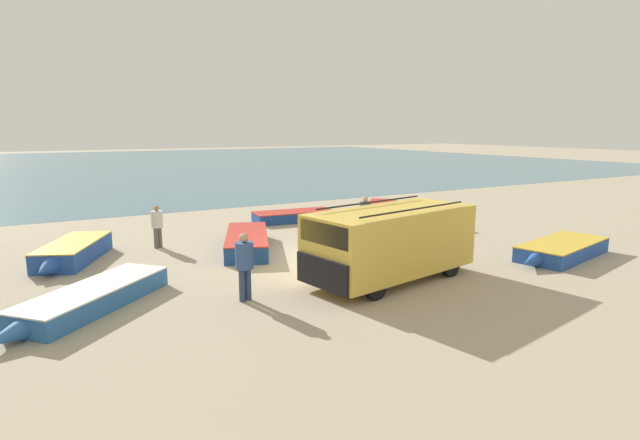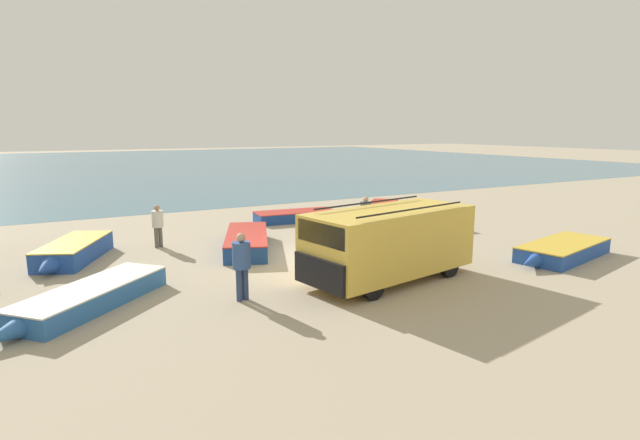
{
  "view_description": "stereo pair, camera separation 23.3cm",
  "coord_description": "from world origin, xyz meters",
  "px_view_note": "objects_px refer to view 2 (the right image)",
  "views": [
    {
      "loc": [
        -8.13,
        -14.99,
        4.47
      ],
      "look_at": [
        1.15,
        1.47,
        1.0
      ],
      "focal_mm": 28.0,
      "sensor_mm": 36.0,
      "label": 1
    },
    {
      "loc": [
        -7.93,
        -15.1,
        4.47
      ],
      "look_at": [
        1.15,
        1.47,
        1.0
      ],
      "focal_mm": 28.0,
      "sensor_mm": 36.0,
      "label": 2
    }
  ],
  "objects_px": {
    "fishing_rowboat_0": "(73,252)",
    "fisherman_2": "(366,213)",
    "fishing_rowboat_3": "(381,208)",
    "fishing_rowboat_1": "(88,298)",
    "fishing_rowboat_4": "(247,240)",
    "fisherman_1": "(158,222)",
    "fishing_rowboat_2": "(419,222)",
    "fishing_rowboat_5": "(562,251)",
    "fisherman_0": "(242,260)",
    "parked_van": "(389,241)",
    "fishing_rowboat_6": "(297,216)"
  },
  "relations": [
    {
      "from": "fishing_rowboat_3",
      "to": "fishing_rowboat_4",
      "type": "relative_size",
      "value": 0.69
    },
    {
      "from": "parked_van",
      "to": "fishing_rowboat_0",
      "type": "distance_m",
      "value": 10.75
    },
    {
      "from": "fishing_rowboat_2",
      "to": "fishing_rowboat_4",
      "type": "bearing_deg",
      "value": -170.93
    },
    {
      "from": "fishing_rowboat_2",
      "to": "fishing_rowboat_5",
      "type": "distance_m",
      "value": 6.51
    },
    {
      "from": "fishing_rowboat_3",
      "to": "fishing_rowboat_4",
      "type": "xyz_separation_m",
      "value": [
        -9.08,
        -4.07,
        0.05
      ]
    },
    {
      "from": "fishing_rowboat_4",
      "to": "fisherman_2",
      "type": "relative_size",
      "value": 3.14
    },
    {
      "from": "parked_van",
      "to": "fishing_rowboat_1",
      "type": "distance_m",
      "value": 8.32
    },
    {
      "from": "fishing_rowboat_1",
      "to": "fishing_rowboat_5",
      "type": "bearing_deg",
      "value": 127.22
    },
    {
      "from": "parked_van",
      "to": "fishing_rowboat_0",
      "type": "xyz_separation_m",
      "value": [
        -8.19,
        6.91,
        -0.85
      ]
    },
    {
      "from": "parked_van",
      "to": "fishing_rowboat_0",
      "type": "height_order",
      "value": "parked_van"
    },
    {
      "from": "fishing_rowboat_0",
      "to": "fishing_rowboat_4",
      "type": "distance_m",
      "value": 5.99
    },
    {
      "from": "fishing_rowboat_3",
      "to": "fishing_rowboat_6",
      "type": "bearing_deg",
      "value": -46.3
    },
    {
      "from": "parked_van",
      "to": "fishing_rowboat_4",
      "type": "xyz_separation_m",
      "value": [
        -2.3,
        5.82,
        -0.87
      ]
    },
    {
      "from": "fishing_rowboat_4",
      "to": "fisherman_1",
      "type": "xyz_separation_m",
      "value": [
        -2.91,
        1.75,
        0.66
      ]
    },
    {
      "from": "parked_van",
      "to": "fishing_rowboat_1",
      "type": "relative_size",
      "value": 1.28
    },
    {
      "from": "fishing_rowboat_2",
      "to": "fishing_rowboat_3",
      "type": "height_order",
      "value": "fishing_rowboat_2"
    },
    {
      "from": "fisherman_1",
      "to": "fisherman_2",
      "type": "xyz_separation_m",
      "value": [
        7.86,
        -2.37,
        0.06
      ]
    },
    {
      "from": "fishing_rowboat_2",
      "to": "fishing_rowboat_6",
      "type": "bearing_deg",
      "value": 142.51
    },
    {
      "from": "parked_van",
      "to": "fishing_rowboat_1",
      "type": "xyz_separation_m",
      "value": [
        -8.09,
        1.68,
        -0.92
      ]
    },
    {
      "from": "fisherman_0",
      "to": "fishing_rowboat_3",
      "type": "bearing_deg",
      "value": 119.92
    },
    {
      "from": "parked_van",
      "to": "fishing_rowboat_1",
      "type": "bearing_deg",
      "value": -22.25
    },
    {
      "from": "fishing_rowboat_3",
      "to": "fisherman_1",
      "type": "relative_size",
      "value": 2.32
    },
    {
      "from": "fishing_rowboat_0",
      "to": "fishing_rowboat_1",
      "type": "xyz_separation_m",
      "value": [
        0.1,
        -5.22,
        -0.06
      ]
    },
    {
      "from": "fishing_rowboat_1",
      "to": "fishing_rowboat_6",
      "type": "height_order",
      "value": "fishing_rowboat_1"
    },
    {
      "from": "parked_van",
      "to": "fisherman_0",
      "type": "xyz_separation_m",
      "value": [
        -4.46,
        0.36,
        -0.1
      ]
    },
    {
      "from": "fishing_rowboat_3",
      "to": "fisherman_1",
      "type": "xyz_separation_m",
      "value": [
        -11.99,
        -2.32,
        0.72
      ]
    },
    {
      "from": "fishing_rowboat_1",
      "to": "fishing_rowboat_4",
      "type": "distance_m",
      "value": 7.12
    },
    {
      "from": "fishing_rowboat_1",
      "to": "fishing_rowboat_2",
      "type": "distance_m",
      "value": 14.48
    },
    {
      "from": "fishing_rowboat_1",
      "to": "fishing_rowboat_6",
      "type": "distance_m",
      "value": 13.0
    },
    {
      "from": "parked_van",
      "to": "fishing_rowboat_3",
      "type": "distance_m",
      "value": 12.02
    },
    {
      "from": "fishing_rowboat_3",
      "to": "fishing_rowboat_6",
      "type": "xyz_separation_m",
      "value": [
        -4.9,
        0.13,
        -0.01
      ]
    },
    {
      "from": "fishing_rowboat_6",
      "to": "fishing_rowboat_0",
      "type": "bearing_deg",
      "value": -156.99
    },
    {
      "from": "fishing_rowboat_0",
      "to": "fisherman_1",
      "type": "height_order",
      "value": "fisherman_1"
    },
    {
      "from": "fishing_rowboat_3",
      "to": "fisherman_0",
      "type": "relative_size",
      "value": 2.09
    },
    {
      "from": "fishing_rowboat_6",
      "to": "fishing_rowboat_5",
      "type": "bearing_deg",
      "value": -59.63
    },
    {
      "from": "fishing_rowboat_0",
      "to": "fishing_rowboat_2",
      "type": "bearing_deg",
      "value": 109.17
    },
    {
      "from": "fishing_rowboat_3",
      "to": "fisherman_0",
      "type": "xyz_separation_m",
      "value": [
        -11.25,
        -9.52,
        0.82
      ]
    },
    {
      "from": "parked_van",
      "to": "fishing_rowboat_6",
      "type": "xyz_separation_m",
      "value": [
        1.88,
        10.02,
        -0.94
      ]
    },
    {
      "from": "parked_van",
      "to": "fisherman_0",
      "type": "distance_m",
      "value": 4.48
    },
    {
      "from": "fishing_rowboat_0",
      "to": "fishing_rowboat_2",
      "type": "xyz_separation_m",
      "value": [
        14.04,
        -1.33,
        -0.01
      ]
    },
    {
      "from": "fishing_rowboat_2",
      "to": "fisherman_2",
      "type": "distance_m",
      "value": 3.29
    },
    {
      "from": "fishing_rowboat_5",
      "to": "fishing_rowboat_4",
      "type": "bearing_deg",
      "value": -48.71
    },
    {
      "from": "parked_van",
      "to": "fishing_rowboat_6",
      "type": "bearing_deg",
      "value": -111.15
    },
    {
      "from": "fishing_rowboat_0",
      "to": "fisherman_2",
      "type": "distance_m",
      "value": 11.01
    },
    {
      "from": "fishing_rowboat_0",
      "to": "fishing_rowboat_3",
      "type": "bearing_deg",
      "value": 125.82
    },
    {
      "from": "fishing_rowboat_3",
      "to": "fisherman_2",
      "type": "bearing_deg",
      "value": 3.9
    },
    {
      "from": "parked_van",
      "to": "fishing_rowboat_6",
      "type": "distance_m",
      "value": 10.24
    },
    {
      "from": "fishing_rowboat_1",
      "to": "fishing_rowboat_0",
      "type": "bearing_deg",
      "value": -132.04
    },
    {
      "from": "fisherman_1",
      "to": "fisherman_0",
      "type": "bearing_deg",
      "value": -5.97
    },
    {
      "from": "fisherman_0",
      "to": "fishing_rowboat_1",
      "type": "bearing_deg",
      "value": -120.3
    }
  ]
}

